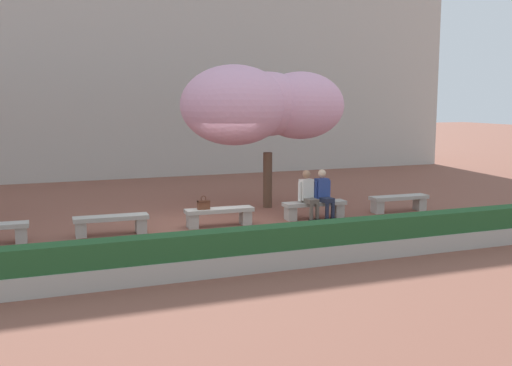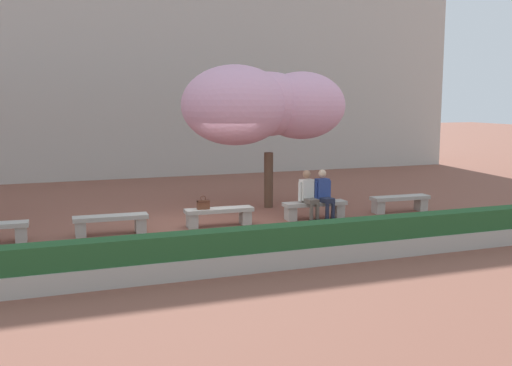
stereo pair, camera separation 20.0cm
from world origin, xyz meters
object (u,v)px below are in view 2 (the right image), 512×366
stone_bench_center (219,214)px  person_seated_right (324,192)px  stone_bench_near_east (315,207)px  handbag (203,204)px  stone_bench_near_west (111,222)px  stone_bench_east_end (400,201)px  cherry_tree_main (261,105)px  person_seated_left (308,193)px

stone_bench_center → person_seated_right: person_seated_right is taller
stone_bench_near_east → handbag: 3.05m
stone_bench_near_west → stone_bench_east_end: size_ratio=1.00×
stone_bench_near_west → cherry_tree_main: bearing=23.7°
stone_bench_center → person_seated_right: (2.87, -0.05, 0.40)m
stone_bench_east_end → handbag: 5.68m
stone_bench_east_end → person_seated_right: (-2.40, -0.05, 0.40)m
cherry_tree_main → person_seated_left: bearing=-74.7°
handbag → stone_bench_center: bearing=0.2°
stone_bench_near_west → handbag: size_ratio=5.08×
stone_bench_center → handbag: (-0.40, -0.00, 0.28)m
stone_bench_near_west → person_seated_left: size_ratio=1.33×
person_seated_right → cherry_tree_main: bearing=116.5°
person_seated_right → stone_bench_near_east: bearing=167.3°
stone_bench_near_west → stone_bench_center: 2.64m
stone_bench_near_east → stone_bench_east_end: (2.64, 0.00, 0.00)m
handbag → stone_bench_near_west: bearing=180.0°
stone_bench_near_west → person_seated_right: bearing=-0.6°
stone_bench_near_east → stone_bench_center: bearing=180.0°
stone_bench_east_end → person_seated_right: size_ratio=1.33×
stone_bench_center → stone_bench_near_east: bearing=0.0°
stone_bench_center → stone_bench_near_east: 2.64m
stone_bench_center → handbag: bearing=-179.8°
stone_bench_east_end → cherry_tree_main: 4.75m
stone_bench_near_east → person_seated_left: bearing=-166.4°
stone_bench_east_end → person_seated_left: size_ratio=1.33×
stone_bench_center → handbag: size_ratio=5.08×
stone_bench_east_end → cherry_tree_main: cherry_tree_main is taller
person_seated_right → stone_bench_east_end: bearing=1.3°
person_seated_left → person_seated_right: 0.46m
stone_bench_center → person_seated_left: bearing=-1.3°
stone_bench_near_west → cherry_tree_main: 5.58m
stone_bench_center → stone_bench_near_west: bearing=180.0°
stone_bench_near_west → handbag: (2.23, -0.00, 0.28)m
person_seated_left → handbag: bearing=178.9°
stone_bench_east_end → person_seated_left: 2.88m
stone_bench_east_end → handbag: handbag is taller
stone_bench_center → person_seated_left: person_seated_left is taller
handbag → cherry_tree_main: cherry_tree_main is taller
stone_bench_center → person_seated_right: 2.90m
cherry_tree_main → stone_bench_near_west: bearing=-156.3°
stone_bench_near_east → person_seated_left: (-0.22, -0.05, 0.40)m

